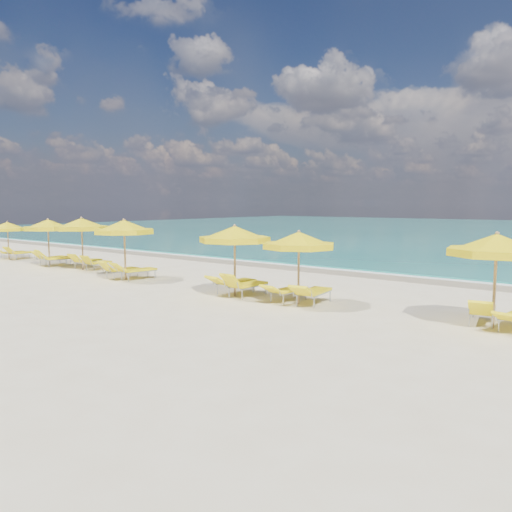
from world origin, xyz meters
The scene contains 25 objects.
ground_plane centered at (0.00, 0.00, 0.00)m, with size 120.00×120.00×0.00m, color beige.
ocean centered at (0.00, 48.00, 0.00)m, with size 120.00×80.00×0.30m, color #15786E.
wet_sand_band centered at (0.00, 7.40, 0.00)m, with size 120.00×2.60×0.01m, color tan.
foam_line centered at (0.00, 8.20, 0.00)m, with size 120.00×1.20×0.03m, color white.
whitecap_near centered at (-6.00, 17.00, 0.00)m, with size 14.00×0.36×0.05m, color white.
umbrella_0 centered at (-17.18, 0.09, 1.89)m, with size 2.60×2.60×2.22m.
umbrella_1 centered at (-12.41, -0.10, 2.12)m, with size 2.70×2.70×2.48m.
umbrella_2 centered at (-9.69, 0.11, 2.21)m, with size 2.80×2.80×2.59m.
umbrella_3 centered at (-5.49, -0.56, 2.23)m, with size 3.15×3.15×2.61m.
umbrella_4 centered at (0.68, -0.57, 2.16)m, with size 2.97×2.97×2.53m.
umbrella_5 centered at (3.20, -0.37, 2.05)m, with size 2.59×2.59×2.40m.
umbrella_6 centered at (8.94, 0.13, 2.17)m, with size 2.98×2.98×2.54m.
lounger_0_left centered at (-17.65, 0.49, 0.21)m, with size 0.78×1.76×0.75m.
lounger_0_right centered at (-16.70, 0.63, 0.22)m, with size 0.80×1.82×0.82m.
lounger_1_left centered at (-12.87, 0.34, 0.22)m, with size 0.76×1.86×0.81m.
lounger_1_right centered at (-11.96, 0.19, 0.25)m, with size 1.05×2.06×0.94m.
lounger_2_left centered at (-10.13, 0.65, 0.22)m, with size 0.86×1.84×0.82m.
lounger_2_right centered at (-9.15, 0.60, 0.21)m, with size 0.82×1.69×0.80m.
lounger_3_left centered at (-5.98, -0.40, 0.23)m, with size 0.70×1.80×0.86m.
lounger_3_right centered at (-5.09, -0.24, 0.24)m, with size 0.92×2.04×0.84m.
lounger_4_left centered at (0.31, -0.12, 0.24)m, with size 0.84×2.08×0.77m.
lounger_4_right centered at (1.04, -0.34, 0.24)m, with size 0.70×1.93×0.94m.
lounger_5_left centered at (2.66, -0.18, 0.22)m, with size 0.77×1.90×0.69m.
lounger_5_right centered at (3.61, -0.10, 0.24)m, with size 0.90×2.09×0.80m.
lounger_6_left centered at (8.60, 0.48, 0.22)m, with size 0.91×1.88×0.83m.
Camera 1 is at (11.94, -13.75, 3.26)m, focal length 35.00 mm.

